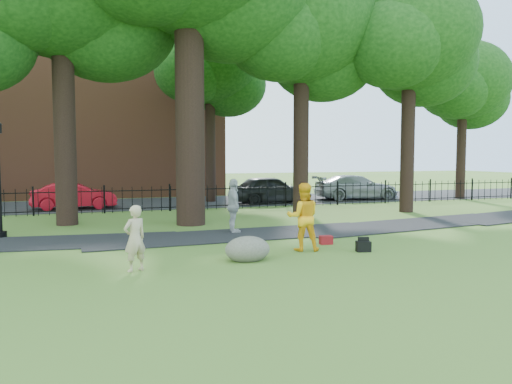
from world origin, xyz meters
name	(u,v)px	position (x,y,z in m)	size (l,w,h in m)	color
ground	(247,261)	(0.00, 0.00, 0.00)	(120.00, 120.00, 0.00)	#456B25
footpath	(239,235)	(1.00, 3.90, 0.00)	(36.00, 2.60, 0.03)	black
street	(158,203)	(0.00, 16.00, 0.00)	(80.00, 7.00, 0.02)	black
iron_fence	(170,199)	(0.00, 12.00, 0.60)	(44.00, 0.04, 1.20)	black
brick_building	(80,106)	(-4.00, 24.00, 6.00)	(18.00, 8.00, 12.00)	brown
tree_row	(195,19)	(0.52, 8.40, 8.15)	(26.82, 7.96, 12.42)	black
woman	(135,238)	(-2.77, -0.24, 0.76)	(0.56, 0.37, 1.53)	tan
man	(303,217)	(1.92, 0.81, 0.95)	(0.92, 0.72, 1.90)	#FBAB15
pedestrian	(234,206)	(0.97, 4.45, 0.93)	(1.09, 0.45, 1.86)	#A5A6AA
boulder	(247,247)	(0.03, 0.05, 0.34)	(1.16, 0.87, 0.68)	#656154
backpack	(363,246)	(3.43, 0.10, 0.15)	(0.39, 0.24, 0.29)	black
red_bag	(326,240)	(2.97, 1.48, 0.13)	(0.37, 0.24, 0.26)	maroon
red_sedan	(74,196)	(-4.35, 14.40, 0.66)	(1.41, 4.03, 1.33)	#B50D1D
grey_car	(270,190)	(5.88, 13.92, 0.78)	(1.83, 4.55, 1.55)	black
silver_car	(356,187)	(11.66, 14.56, 0.74)	(2.07, 5.09, 1.48)	gray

